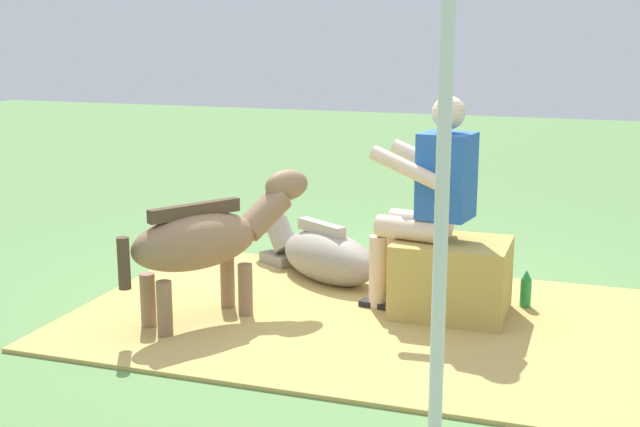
{
  "coord_description": "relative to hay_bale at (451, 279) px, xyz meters",
  "views": [
    {
      "loc": [
        -1.6,
        4.97,
        1.78
      ],
      "look_at": [
        0.18,
        -0.23,
        0.55
      ],
      "focal_mm": 47.58,
      "sensor_mm": 36.0,
      "label": 1
    }
  ],
  "objects": [
    {
      "name": "pony_standing",
      "position": [
        1.38,
        0.54,
        0.28
      ],
      "size": [
        0.87,
        1.2,
        0.88
      ],
      "color": "#8C6B4C",
      "rests_on": "ground"
    },
    {
      "name": "tent_pole_left",
      "position": [
        -0.23,
        1.64,
        1.0
      ],
      "size": [
        0.06,
        0.06,
        2.49
      ],
      "primitive_type": "cylinder",
      "color": "silver",
      "rests_on": "ground"
    },
    {
      "name": "person_seated",
      "position": [
        0.16,
        -0.02,
        0.52
      ],
      "size": [
        0.7,
        0.49,
        1.37
      ],
      "color": "beige",
      "rests_on": "ground"
    },
    {
      "name": "hay_patch",
      "position": [
        0.55,
        0.25,
        -0.23
      ],
      "size": [
        3.41,
        2.28,
        0.02
      ],
      "primitive_type": "cube",
      "color": "tan",
      "rests_on": "ground"
    },
    {
      "name": "pony_lying",
      "position": [
        1.03,
        -0.5,
        -0.05
      ],
      "size": [
        1.28,
        0.94,
        0.42
      ],
      "color": "gray",
      "rests_on": "ground"
    },
    {
      "name": "hay_bale",
      "position": [
        0.0,
        0.0,
        0.0
      ],
      "size": [
        0.69,
        0.54,
        0.49
      ],
      "primitive_type": "cube",
      "color": "tan",
      "rests_on": "ground"
    },
    {
      "name": "soda_bottle",
      "position": [
        -0.43,
        -0.29,
        -0.12
      ],
      "size": [
        0.07,
        0.07,
        0.26
      ],
      "color": "#268C3F",
      "rests_on": "ground"
    },
    {
      "name": "ground_plane",
      "position": [
        0.75,
        0.03,
        -0.24
      ],
      "size": [
        24.0,
        24.0,
        0.0
      ],
      "primitive_type": "plane",
      "color": "#608C4C"
    }
  ]
}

